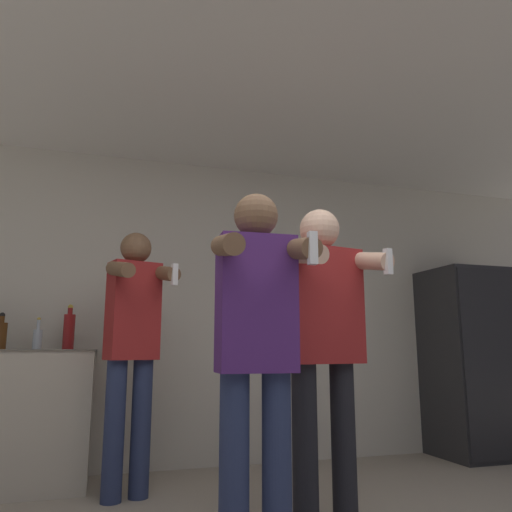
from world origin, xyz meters
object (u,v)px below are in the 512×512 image
at_px(bottle_short_whiskey, 37,338).
at_px(person_spectator_back, 132,340).
at_px(bottle_clear_vodka, 1,334).
at_px(bottle_brown_liquor, 69,330).
at_px(person_woman_foreground, 257,343).
at_px(refrigerator, 474,361).
at_px(person_man_side, 323,332).

height_order(bottle_short_whiskey, person_spectator_back, person_spectator_back).
distance_m(bottle_clear_vodka, bottle_short_whiskey, 0.25).
bearing_deg(bottle_brown_liquor, person_woman_foreground, -62.89).
distance_m(refrigerator, bottle_brown_liquor, 3.52).
xyz_separation_m(person_woman_foreground, person_spectator_back, (-0.48, 1.27, 0.03)).
bearing_deg(bottle_short_whiskey, person_man_side, -40.88).
relative_size(bottle_short_whiskey, person_man_side, 0.13).
height_order(refrigerator, bottle_brown_liquor, refrigerator).
bearing_deg(person_man_side, bottle_short_whiskey, 139.12).
distance_m(bottle_brown_liquor, person_woman_foreground, 2.00).
relative_size(bottle_brown_liquor, person_woman_foreground, 0.20).
bearing_deg(person_woman_foreground, bottle_short_whiskey, 122.24).
relative_size(bottle_short_whiskey, bottle_brown_liquor, 0.70).
bearing_deg(refrigerator, person_spectator_back, -172.31).
distance_m(refrigerator, person_man_side, 2.48).
height_order(bottle_short_whiskey, person_woman_foreground, person_woman_foreground).
height_order(bottle_clear_vodka, bottle_brown_liquor, bottle_brown_liquor).
bearing_deg(bottle_brown_liquor, person_man_side, -44.86).
relative_size(refrigerator, bottle_short_whiskey, 7.25).
distance_m(bottle_clear_vodka, person_spectator_back, 1.02).
xyz_separation_m(bottle_clear_vodka, person_man_side, (1.86, -1.40, -0.01)).
bearing_deg(person_man_side, person_woman_foreground, -143.23).
relative_size(bottle_brown_liquor, person_spectator_back, 0.19).
distance_m(bottle_brown_liquor, person_spectator_back, 0.67).
xyz_separation_m(bottle_short_whiskey, bottle_brown_liquor, (0.21, 0.00, 0.06)).
height_order(refrigerator, person_spectator_back, person_spectator_back).
height_order(person_man_side, person_spectator_back, person_man_side).
distance_m(bottle_short_whiskey, person_woman_foreground, 2.10).
xyz_separation_m(person_woman_foreground, person_man_side, (0.50, 0.37, 0.06)).
bearing_deg(person_man_side, person_spectator_back, 137.50).
bearing_deg(refrigerator, person_man_side, -148.07).
distance_m(refrigerator, bottle_clear_vodka, 3.97).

